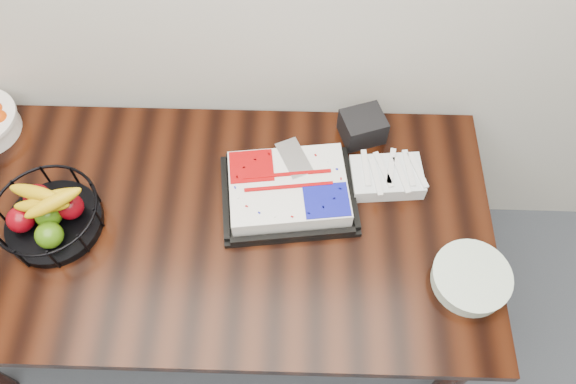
{
  "coord_description": "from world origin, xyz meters",
  "views": [
    {
      "loc": [
        0.29,
        1.19,
        2.3
      ],
      "look_at": [
        0.26,
        2.07,
        0.83
      ],
      "focal_mm": 35.0,
      "sensor_mm": 36.0,
      "label": 1
    }
  ],
  "objects_px": {
    "fruit_basket": "(48,214)",
    "plate_stack": "(470,278)",
    "napkin_box": "(363,127)",
    "table": "(207,234)",
    "cake_tray": "(288,190)"
  },
  "relations": [
    {
      "from": "table",
      "to": "plate_stack",
      "type": "distance_m",
      "value": 0.82
    },
    {
      "from": "cake_tray",
      "to": "fruit_basket",
      "type": "xyz_separation_m",
      "value": [
        -0.72,
        -0.12,
        0.03
      ]
    },
    {
      "from": "plate_stack",
      "to": "napkin_box",
      "type": "height_order",
      "value": "napkin_box"
    },
    {
      "from": "plate_stack",
      "to": "napkin_box",
      "type": "xyz_separation_m",
      "value": [
        -0.29,
        0.53,
        0.02
      ]
    },
    {
      "from": "plate_stack",
      "to": "napkin_box",
      "type": "distance_m",
      "value": 0.6
    },
    {
      "from": "cake_tray",
      "to": "napkin_box",
      "type": "distance_m",
      "value": 0.35
    },
    {
      "from": "cake_tray",
      "to": "napkin_box",
      "type": "height_order",
      "value": "napkin_box"
    },
    {
      "from": "fruit_basket",
      "to": "napkin_box",
      "type": "distance_m",
      "value": 1.03
    },
    {
      "from": "table",
      "to": "napkin_box",
      "type": "bearing_deg",
      "value": 34.79
    },
    {
      "from": "plate_stack",
      "to": "napkin_box",
      "type": "relative_size",
      "value": 1.68
    },
    {
      "from": "napkin_box",
      "to": "plate_stack",
      "type": "bearing_deg",
      "value": -60.89
    },
    {
      "from": "cake_tray",
      "to": "fruit_basket",
      "type": "height_order",
      "value": "fruit_basket"
    },
    {
      "from": "plate_stack",
      "to": "fruit_basket",
      "type": "bearing_deg",
      "value": 173.03
    },
    {
      "from": "table",
      "to": "cake_tray",
      "type": "relative_size",
      "value": 3.95
    },
    {
      "from": "fruit_basket",
      "to": "plate_stack",
      "type": "distance_m",
      "value": 1.26
    }
  ]
}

